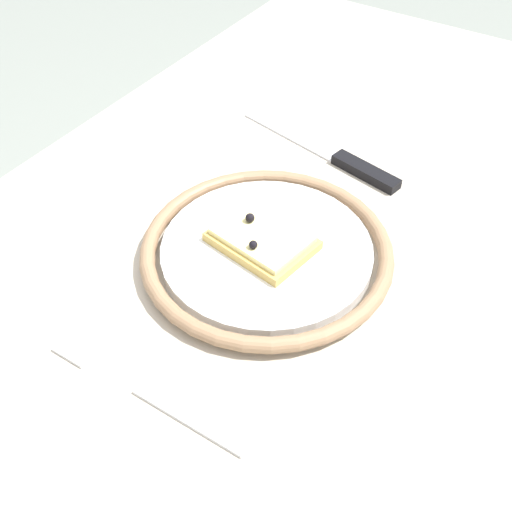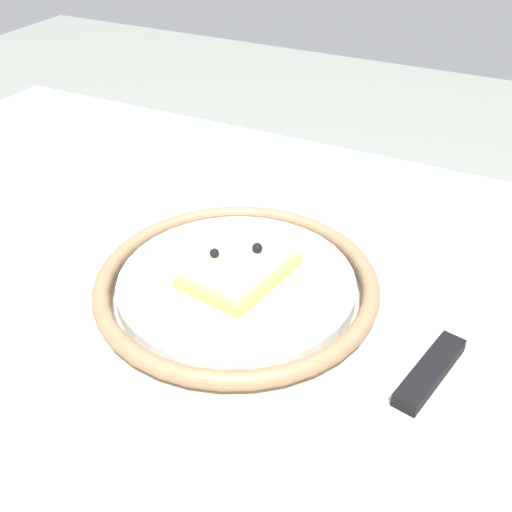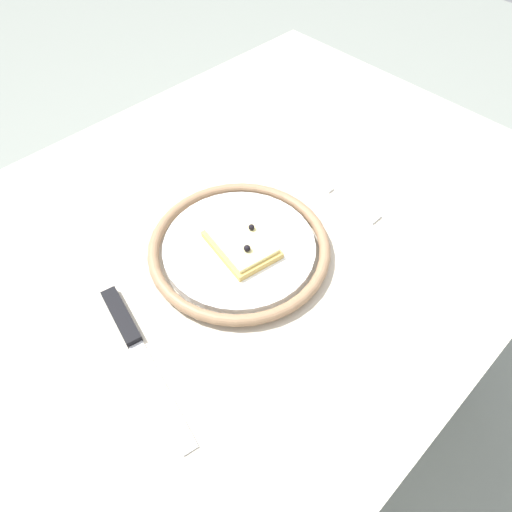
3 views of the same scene
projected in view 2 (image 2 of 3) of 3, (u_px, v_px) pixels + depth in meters
dining_table at (253, 400)px, 0.58m from camera, size 1.19×0.75×0.72m
plate at (237, 284)px, 0.56m from camera, size 0.26×0.26×0.02m
pizza_slice_near at (239, 268)px, 0.56m from camera, size 0.09×0.11×0.03m
knife at (448, 350)px, 0.50m from camera, size 0.07×0.24×0.01m
fork at (74, 239)px, 0.64m from camera, size 0.02×0.20×0.00m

